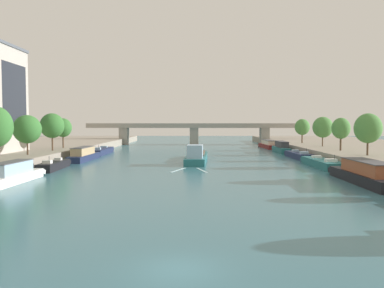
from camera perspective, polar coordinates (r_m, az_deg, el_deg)
ground_plane at (r=20.19m, az=-1.92°, el=-17.64°), size 400.00×400.00×0.00m
barge_midriver at (r=73.02m, az=0.67°, el=-1.77°), size 4.45×20.96×3.42m
wake_behind_barge at (r=59.93m, az=-0.30°, el=-3.77°), size 5.59×6.03×0.03m
moored_boat_left_gap_after at (r=52.01m, az=-24.20°, el=-3.91°), size 2.76×12.09×2.59m
moored_boat_left_far at (r=64.74m, az=-19.19°, el=-2.88°), size 2.57×11.09×2.30m
moored_boat_left_second at (r=78.06m, az=-15.25°, el=-1.50°), size 2.79×14.40×2.61m
moored_boat_left_near at (r=93.87m, az=-12.92°, el=-0.99°), size 3.39×15.86×2.36m
moored_boat_right_gap_after at (r=50.92m, az=23.62°, el=-3.94°), size 3.26×16.20×2.78m
moored_boat_right_midway at (r=67.60m, az=18.17°, el=-2.62°), size 3.19×14.86×2.33m
moored_boat_right_end at (r=83.17m, az=15.07°, el=-1.56°), size 3.01×13.36×2.26m
moored_boat_right_downstream at (r=97.54m, az=12.69°, el=-0.53°), size 2.48×13.46×2.79m
moored_boat_right_near at (r=114.49m, az=10.86°, el=-0.09°), size 3.23×15.06×2.33m
tree_left_end_of_row at (r=69.98m, az=-22.61°, el=1.97°), size 4.51×4.51×6.48m
tree_left_midway at (r=78.69m, az=-19.46°, el=2.49°), size 4.44×4.44×6.99m
tree_left_distant at (r=86.39m, az=-18.06°, el=2.23°), size 3.59×3.59×6.16m
tree_right_second at (r=69.35m, az=23.96°, el=2.07°), size 4.31×4.31×6.73m
tree_right_by_lamp at (r=79.58m, az=20.61°, el=2.11°), size 3.43×3.43×6.16m
tree_right_nearest at (r=92.25m, az=18.27°, el=2.30°), size 4.40×4.40×6.55m
tree_right_far at (r=106.12m, az=15.56°, el=2.36°), size 3.80×3.80×6.21m
bridge_far at (r=130.36m, az=0.31°, el=1.92°), size 70.25×4.40×7.01m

